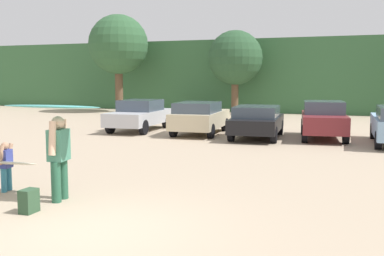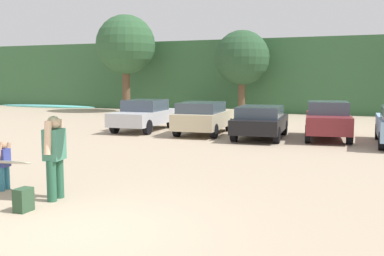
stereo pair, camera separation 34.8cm
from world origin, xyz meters
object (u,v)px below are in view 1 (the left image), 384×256
parked_car_maroon (324,119)px  person_child (6,164)px  parked_car_champagne (200,117)px  parked_car_silver (140,115)px  surfboard_teal (51,107)px  parked_car_black (257,121)px  backpack_dropped (29,201)px  person_adult (59,153)px  surfboard_cream (1,163)px

parked_car_maroon → person_child: 12.97m
parked_car_champagne → parked_car_maroon: bearing=-91.1°
parked_car_silver → surfboard_teal: 12.59m
parked_car_black → parked_car_silver: bearing=77.9°
parked_car_black → parked_car_champagne: bearing=76.0°
parked_car_black → backpack_dropped: bearing=167.3°
parked_car_maroon → backpack_dropped: parked_car_maroon is taller
parked_car_maroon → person_adult: size_ratio=2.36×
parked_car_champagne → parked_car_silver: bearing=80.2°
parked_car_champagne → person_adult: 11.55m
surfboard_teal → person_child: bearing=-14.2°
parked_car_silver → surfboard_cream: parked_car_silver is taller
person_adult → surfboard_teal: 0.97m
parked_car_black → backpack_dropped: (-1.61, -12.01, -0.50)m
surfboard_teal → backpack_dropped: size_ratio=5.00×
parked_car_silver → surfboard_cream: (2.54, -11.64, -0.10)m
parked_car_silver → surfboard_cream: size_ratio=2.44×
parked_car_maroon → person_adult: bearing=152.2°
parked_car_maroon → surfboard_teal: size_ratio=1.84×
person_adult → person_child: bearing=-16.5°
person_adult → parked_car_maroon: bearing=-118.3°
parked_car_silver → backpack_dropped: parked_car_silver is taller
parked_car_maroon → surfboard_teal: surfboard_teal is taller
parked_car_champagne → surfboard_cream: parked_car_champagne is taller
person_adult → person_child: person_adult is taller
parked_car_champagne → parked_car_black: size_ratio=0.98×
parked_car_silver → surfboard_teal: (4.09, -11.84, 1.19)m
person_adult → surfboard_teal: bearing=19.2°
parked_car_silver → surfboard_cream: bearing=-171.3°
backpack_dropped → person_child: bearing=144.0°
parked_car_champagne → backpack_dropped: 12.49m
parked_car_maroon → surfboard_cream: (-5.87, -11.67, -0.15)m
parked_car_champagne → parked_car_black: 2.72m
parked_car_black → surfboard_cream: bearing=158.3°
person_adult → parked_car_silver: bearing=-79.0°
parked_car_black → person_child: parked_car_black is taller
person_child → backpack_dropped: size_ratio=2.47×
person_child → backpack_dropped: 2.01m
parked_car_black → parked_car_maroon: bearing=-79.2°
parked_car_maroon → backpack_dropped: bearing=153.6°
surfboard_cream → person_child: bearing=-135.5°
parked_car_maroon → person_child: bearing=145.2°
person_adult → surfboard_teal: (-0.11, -0.06, 0.96)m
parked_car_black → surfboard_teal: surfboard_teal is taller
parked_car_champagne → person_child: (-0.52, -11.28, -0.14)m
person_adult → surfboard_cream: bearing=-13.6°
surfboard_cream → backpack_dropped: surfboard_cream is taller
parked_car_maroon → surfboard_cream: parked_car_maroon is taller
parked_car_champagne → parked_car_maroon: 5.30m
person_adult → surfboard_cream: 1.70m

